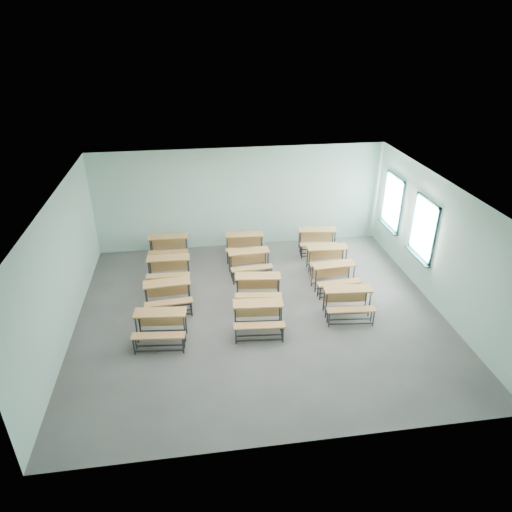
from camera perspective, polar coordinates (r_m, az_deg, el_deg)
The scene contains 13 objects.
room at distance 10.78m, azimuth 0.94°, elevation -0.01°, with size 9.04×8.04×3.24m.
desk_unit_r0c0 at distance 10.60m, azimuth -11.87°, elevation -8.23°, with size 1.24×0.90×0.73m.
desk_unit_r0c1 at distance 10.69m, azimuth 0.29°, elevation -7.23°, with size 1.23×0.88×0.73m.
desk_unit_r0c2 at distance 11.44m, azimuth 11.44°, elevation -5.27°, with size 1.24×0.89×0.73m.
desk_unit_r1c0 at distance 11.68m, azimuth -10.98°, elevation -4.48°, with size 1.23×0.87×0.73m.
desk_unit_r1c1 at distance 11.75m, azimuth 0.26°, elevation -3.70°, with size 1.26×0.92×0.73m.
desk_unit_r1c2 at distance 12.47m, azimuth 9.78°, elevation -2.16°, with size 1.21×0.85×0.73m.
desk_unit_r2c0 at distance 12.84m, azimuth -10.87°, elevation -1.32°, with size 1.19×0.82×0.73m.
desk_unit_r2c1 at distance 12.98m, azimuth -0.83°, elevation -0.46°, with size 1.22×0.86×0.73m.
desk_unit_r2c2 at distance 13.35m, azimuth 8.94°, elevation 0.03°, with size 1.20×0.83×0.73m.
desk_unit_r3c0 at distance 14.10m, azimuth -10.88°, elevation 1.42°, with size 1.19×0.82×0.73m.
desk_unit_r3c1 at distance 13.99m, azimuth -1.43°, elevation 1.72°, with size 1.23×0.87×0.73m.
desk_unit_r3c2 at distance 14.43m, azimuth 7.70°, elevation 2.31°, with size 1.25×0.92×0.73m.
Camera 1 is at (-1.46, -9.39, 6.59)m, focal length 32.00 mm.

